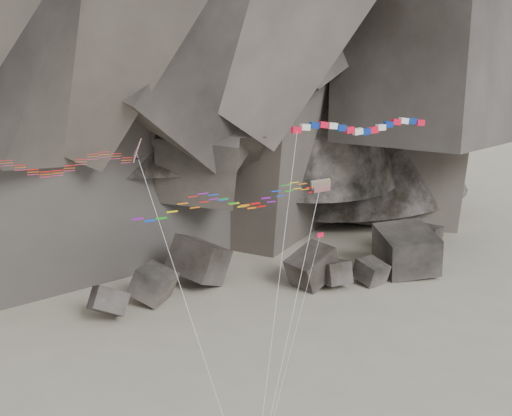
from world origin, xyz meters
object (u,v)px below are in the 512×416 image
object	(u,v)px
parafoil_kite	(227,200)
pennant_kite	(309,277)
banner_kite	(360,128)
delta_kite	(58,163)

from	to	relation	value
parafoil_kite	pennant_kite	world-z (taller)	parafoil_kite
banner_kite	parafoil_kite	bearing A→B (deg)	-156.56
banner_kite	pennant_kite	bearing A→B (deg)	-153.41
delta_kite	banner_kite	xyz separation A→B (m)	(22.70, 0.66, 1.20)
delta_kite	banner_kite	bearing A→B (deg)	13.11
delta_kite	pennant_kite	xyz separation A→B (m)	(17.32, -1.99, -9.49)
parafoil_kite	pennant_kite	distance (m)	10.61
delta_kite	banner_kite	size ratio (longest dim) A/B	0.99
pennant_kite	banner_kite	bearing A→B (deg)	22.62
delta_kite	parafoil_kite	distance (m)	11.32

